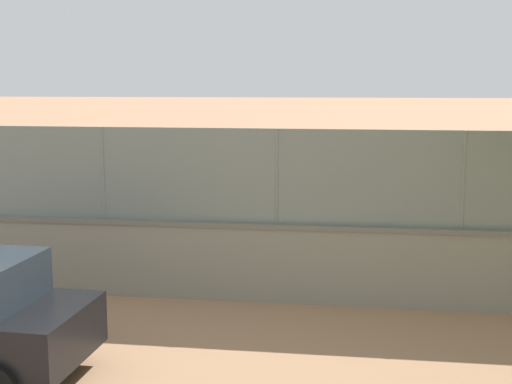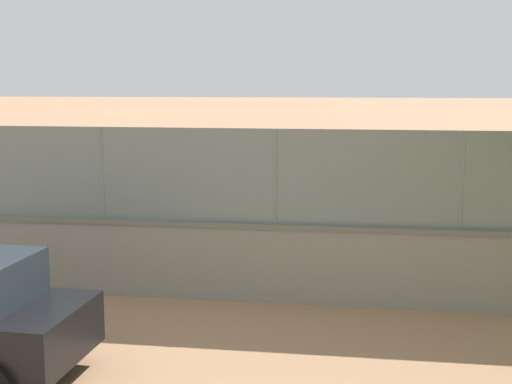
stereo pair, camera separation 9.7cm
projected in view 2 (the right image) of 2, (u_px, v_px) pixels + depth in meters
ground_plane at (224, 193)px, 24.39m from camera, size 260.00×260.00×0.00m
perimeter_wall at (105, 255)px, 12.84m from camera, size 25.61×0.92×1.41m
fence_panel_on_wall at (102, 173)px, 12.59m from camera, size 25.16×0.63×1.66m
player_near_wall_returning at (324, 181)px, 21.09m from camera, size 1.22×0.69×1.48m
player_at_service_line at (277, 200)px, 17.37m from camera, size 0.69×1.00×1.60m
sports_ball at (315, 175)px, 20.21m from camera, size 0.17×0.17×0.17m
courtside_bench at (473, 263)px, 13.25m from camera, size 1.61×0.42×0.87m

